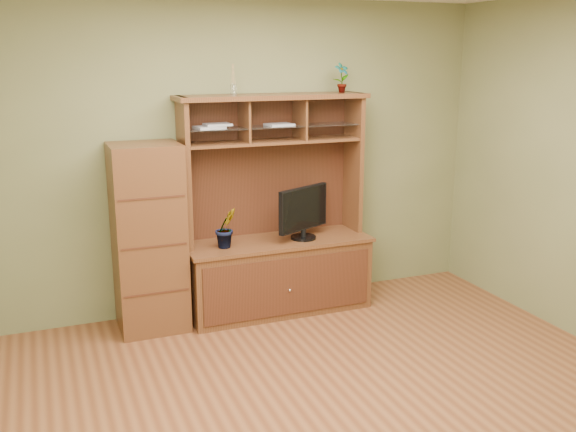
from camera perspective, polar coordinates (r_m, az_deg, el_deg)
room at (r=3.86m, az=5.17°, el=1.04°), size 4.54×4.04×2.74m
media_hutch at (r=5.68m, az=-1.04°, el=-3.28°), size 1.66×0.61×1.90m
monitor at (r=5.59m, az=1.39°, el=0.38°), size 0.54×0.30×0.46m
orchid_plant at (r=5.38m, az=-5.53°, el=-1.05°), size 0.22×0.20×0.34m
top_plant at (r=5.76m, az=4.79°, el=12.16°), size 0.15×0.11×0.26m
reed_diffuser at (r=5.39m, az=-4.89°, el=11.71°), size 0.05×0.05×0.25m
magazines at (r=5.42m, az=-4.73°, el=8.02°), size 0.87×0.21×0.04m
side_cabinet at (r=5.34m, az=-12.27°, el=-1.94°), size 0.55×0.50×1.55m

